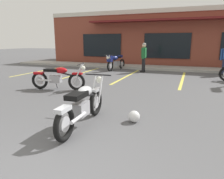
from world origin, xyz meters
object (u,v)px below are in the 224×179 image
motorcycle_foreground_classic (83,105)px  motorcycle_silver_naked (115,62)px  helmet_on_pavement (134,116)px  motorcycle_blue_standard (58,77)px  person_in_black_shirt (144,56)px

motorcycle_foreground_classic → motorcycle_silver_naked: size_ratio=1.01×
motorcycle_silver_naked → helmet_on_pavement: 8.64m
motorcycle_blue_standard → helmet_on_pavement: size_ratio=8.06×
motorcycle_silver_naked → motorcycle_blue_standard: same height
person_in_black_shirt → helmet_on_pavement: size_ratio=6.44×
motorcycle_silver_naked → person_in_black_shirt: size_ratio=1.25×
motorcycle_blue_standard → helmet_on_pavement: (3.44, -2.13, -0.33)m
motorcycle_blue_standard → helmet_on_pavement: bearing=-31.8°
motorcycle_blue_standard → motorcycle_foreground_classic: bearing=-47.4°
motorcycle_silver_naked → helmet_on_pavement: (3.32, -7.96, -0.40)m
motorcycle_silver_naked → motorcycle_foreground_classic: bearing=-74.5°
motorcycle_foreground_classic → motorcycle_blue_standard: 3.67m
motorcycle_blue_standard → person_in_black_shirt: bearing=70.8°
motorcycle_foreground_classic → motorcycle_silver_naked: same height
motorcycle_foreground_classic → helmet_on_pavement: motorcycle_foreground_classic is taller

